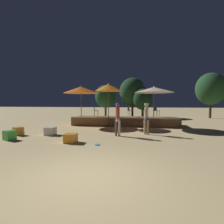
# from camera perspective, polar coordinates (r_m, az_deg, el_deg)

# --- Properties ---
(ground_plane) EXTENTS (120.00, 120.00, 0.00)m
(ground_plane) POSITION_cam_1_polar(r_m,az_deg,el_deg) (4.71, -8.55, -20.30)
(ground_plane) COLOR tan
(wooden_deck) EXTENTS (8.41, 2.29, 0.73)m
(wooden_deck) POSITION_cam_1_polar(r_m,az_deg,el_deg) (14.40, 4.21, -2.99)
(wooden_deck) COLOR brown
(wooden_deck) RESTS_ON ground
(patio_umbrella_0) EXTENTS (2.89, 2.89, 3.07)m
(patio_umbrella_0) POSITION_cam_1_polar(r_m,az_deg,el_deg) (13.24, 13.50, 7.05)
(patio_umbrella_0) COLOR brown
(patio_umbrella_0) RESTS_ON ground
(patio_umbrella_1) EXTENTS (2.77, 2.77, 3.19)m
(patio_umbrella_1) POSITION_cam_1_polar(r_m,az_deg,el_deg) (14.07, -10.08, 7.11)
(patio_umbrella_1) COLOR brown
(patio_umbrella_1) RESTS_ON ground
(patio_umbrella_2) EXTENTS (2.13, 2.13, 3.34)m
(patio_umbrella_2) POSITION_cam_1_polar(r_m,az_deg,el_deg) (13.38, -1.17, 7.97)
(patio_umbrella_2) COLOR brown
(patio_umbrella_2) RESTS_ON ground
(cube_seat_0) EXTENTS (0.60, 0.60, 0.45)m
(cube_seat_0) POSITION_cam_1_polar(r_m,az_deg,el_deg) (11.37, -28.27, -5.53)
(cube_seat_0) COLOR orange
(cube_seat_0) RESTS_ON ground
(cube_seat_1) EXTENTS (0.55, 0.55, 0.46)m
(cube_seat_1) POSITION_cam_1_polar(r_m,az_deg,el_deg) (10.67, -19.48, -5.87)
(cube_seat_1) COLOR white
(cube_seat_1) RESTS_ON ground
(cube_seat_2) EXTENTS (0.58, 0.58, 0.41)m
(cube_seat_2) POSITION_cam_1_polar(r_m,az_deg,el_deg) (8.44, -13.36, -8.30)
(cube_seat_2) COLOR orange
(cube_seat_2) RESTS_ON ground
(cube_seat_3) EXTENTS (0.59, 0.59, 0.47)m
(cube_seat_3) POSITION_cam_1_polar(r_m,az_deg,el_deg) (10.15, -30.46, -6.55)
(cube_seat_3) COLOR #4CC651
(cube_seat_3) RESTS_ON ground
(person_0) EXTENTS (0.30, 0.51, 1.82)m
(person_0) POSITION_cam_1_polar(r_m,az_deg,el_deg) (10.35, 11.17, -1.45)
(person_0) COLOR tan
(person_0) RESTS_ON ground
(person_1) EXTENTS (0.31, 0.53, 1.84)m
(person_1) POSITION_cam_1_polar(r_m,az_deg,el_deg) (9.68, 1.85, -1.85)
(person_1) COLOR brown
(person_1) RESTS_ON ground
(bistro_chair_0) EXTENTS (0.43, 0.43, 0.90)m
(bistro_chair_0) POSITION_cam_1_polar(r_m,az_deg,el_deg) (14.72, 5.71, 0.84)
(bistro_chair_0) COLOR #47474C
(bistro_chair_0) RESTS_ON wooden_deck
(bistro_chair_1) EXTENTS (0.41, 0.41, 0.90)m
(bistro_chair_1) POSITION_cam_1_polar(r_m,az_deg,el_deg) (14.94, -5.54, 0.87)
(bistro_chair_1) COLOR #2D3338
(bistro_chair_1) RESTS_ON wooden_deck
(bistro_chair_2) EXTENTS (0.48, 0.48, 0.90)m
(bistro_chair_2) POSITION_cam_1_polar(r_m,az_deg,el_deg) (14.90, 14.17, 0.79)
(bistro_chair_2) COLOR #2D3338
(bistro_chair_2) RESTS_ON wooden_deck
(frisbee_disc) EXTENTS (0.23, 0.23, 0.03)m
(frisbee_disc) POSITION_cam_1_polar(r_m,az_deg,el_deg) (7.82, -4.84, -10.56)
(frisbee_disc) COLOR #33B2D8
(frisbee_disc) RESTS_ON ground
(background_tree_0) EXTENTS (3.39, 3.39, 5.33)m
(background_tree_0) POSITION_cam_1_polar(r_m,az_deg,el_deg) (23.67, 29.56, 6.59)
(background_tree_0) COLOR #3D2B1C
(background_tree_0) RESTS_ON ground
(background_tree_1) EXTENTS (2.31, 2.31, 3.51)m
(background_tree_1) POSITION_cam_1_polar(r_m,az_deg,el_deg) (21.18, 10.01, 4.09)
(background_tree_1) COLOR #3D2B1C
(background_tree_1) RESTS_ON ground
(background_tree_2) EXTENTS (3.36, 3.36, 5.03)m
(background_tree_2) POSITION_cam_1_polar(r_m,az_deg,el_deg) (22.80, 6.71, 6.44)
(background_tree_2) COLOR #3D2B1C
(background_tree_2) RESTS_ON ground
(background_tree_3) EXTENTS (2.81, 2.81, 4.21)m
(background_tree_3) POSITION_cam_1_polar(r_m,az_deg,el_deg) (23.77, -2.11, 5.07)
(background_tree_3) COLOR #3D2B1C
(background_tree_3) RESTS_ON ground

